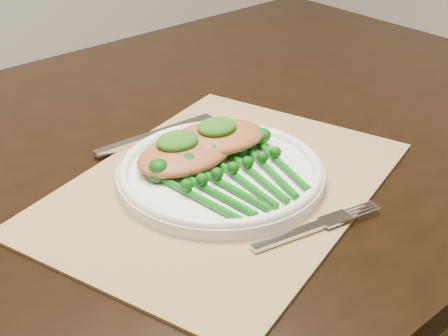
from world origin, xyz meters
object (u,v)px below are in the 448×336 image
broccolini_bundle (243,181)px  placemat (222,186)px  dinner_plate (221,172)px  chicken_fillet_left (185,153)px

broccolini_bundle → placemat: bearing=99.6°
dinner_plate → chicken_fillet_left: 0.05m
broccolini_bundle → chicken_fillet_left: bearing=107.7°
dinner_plate → broccolini_bundle: 0.05m
placemat → broccolini_bundle: 0.04m
placemat → dinner_plate: bearing=42.5°
chicken_fillet_left → placemat: bearing=-74.2°
placemat → chicken_fillet_left: chicken_fillet_left is taller
chicken_fillet_left → dinner_plate: bearing=-63.7°
placemat → dinner_plate: (0.00, 0.01, 0.01)m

